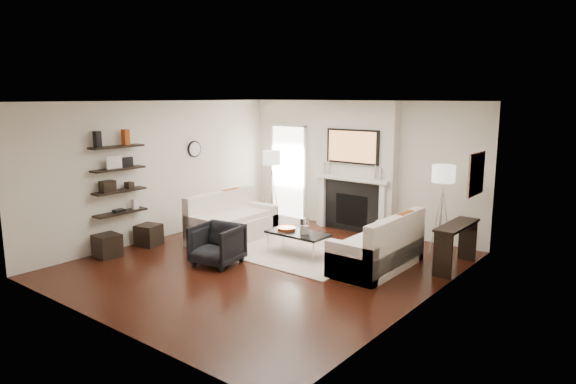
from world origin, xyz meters
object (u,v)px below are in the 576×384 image
Objects in this scene: loveseat_left_base at (233,229)px; coffee_table at (298,233)px; lamp_right_shade at (444,174)px; lamp_left_shade at (272,158)px; armchair at (217,243)px; ottoman_near at (149,235)px; loveseat_right_base at (377,256)px.

loveseat_left_base is 1.64× the size of coffee_table.
lamp_left_shade is at bearing -179.25° from lamp_right_shade.
armchair is 1.87× the size of lamp_left_shade.
loveseat_left_base is at bearing 51.79° from ottoman_near.
armchair reaches higher than coffee_table.
loveseat_left_base is 1.59m from ottoman_near.
armchair reaches higher than loveseat_left_base.
lamp_right_shade is (3.90, 0.05, 0.00)m from lamp_left_shade.
armchair is 1.87× the size of ottoman_near.
lamp_left_shade and lamp_right_shade have the same top height.
coffee_table is 2.75× the size of ottoman_near.
lamp_right_shade reaches higher than armchair.
loveseat_left_base and coffee_table have the same top height.
armchair is at bearing -132.90° from lamp_right_shade.
lamp_left_shade reaches higher than ottoman_near.
loveseat_right_base is at bearing 24.34° from armchair.
loveseat_right_base is 4.50× the size of lamp_right_shade.
armchair reaches higher than ottoman_near.
coffee_table is at bearing 25.86° from ottoman_near.
lamp_right_shade is at bearing 41.04° from coffee_table.
loveseat_left_base is at bearing -175.36° from loveseat_right_base.
ottoman_near is at bearing -128.21° from loveseat_left_base.
loveseat_left_base is at bearing -77.36° from lamp_left_shade.
loveseat_right_base is 2.41× the size of armchair.
armchair is 1.87× the size of lamp_right_shade.
loveseat_right_base is 1.64× the size of coffee_table.
lamp_right_shade is 5.53m from ottoman_near.
lamp_right_shade reaches higher than ottoman_near.
coffee_table is 2.75× the size of lamp_left_shade.
loveseat_left_base is 2.08m from lamp_left_shade.
ottoman_near is at bearing -146.99° from lamp_right_shade.
coffee_table is at bearing -170.32° from loveseat_right_base.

